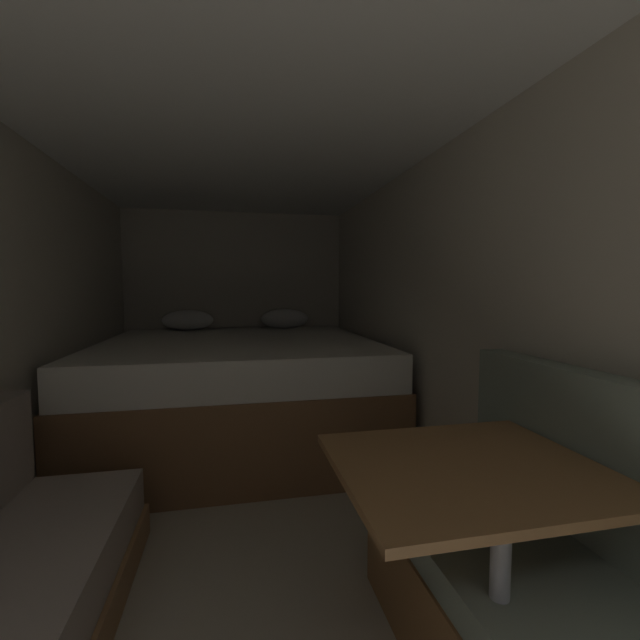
# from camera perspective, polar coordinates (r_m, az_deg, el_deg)

# --- Properties ---
(ground_plane) EXTENTS (6.72, 6.72, 0.00)m
(ground_plane) POSITION_cam_1_polar(r_m,az_deg,el_deg) (2.40, -10.21, -26.31)
(ground_plane) COLOR #B2A893
(wall_back) EXTENTS (2.31, 0.05, 2.01)m
(wall_back) POSITION_cam_1_polar(r_m,az_deg,el_deg) (4.45, -11.37, 1.50)
(wall_back) COLOR beige
(wall_back) RESTS_ON ground
(wall_right) EXTENTS (0.05, 4.72, 2.01)m
(wall_right) POSITION_cam_1_polar(r_m,az_deg,el_deg) (2.39, 17.68, -1.05)
(wall_right) COLOR beige
(wall_right) RESTS_ON ground
(ceiling_slab) EXTENTS (2.31, 4.72, 0.05)m
(ceiling_slab) POSITION_cam_1_polar(r_m,az_deg,el_deg) (2.22, -11.00, 25.77)
(ceiling_slab) COLOR white
(ceiling_slab) RESTS_ON wall_left
(bed) EXTENTS (2.09, 2.06, 1.01)m
(bed) POSITION_cam_1_polar(r_m,az_deg,el_deg) (3.45, -11.00, -9.25)
(bed) COLOR brown
(bed) RESTS_ON ground
(dinette_bench) EXTENTS (0.59, 1.24, 0.96)m
(dinette_bench) POSITION_cam_1_polar(r_m,az_deg,el_deg) (1.60, 28.95, -31.48)
(dinette_bench) COLOR olive
(dinette_bench) RESTS_ON ground
(dinette_table) EXTENTS (0.74, 0.64, 0.72)m
(dinette_table) POSITION_cam_1_polar(r_m,az_deg,el_deg) (1.35, 19.51, -21.88)
(dinette_table) COLOR olive
(dinette_table) RESTS_ON ground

